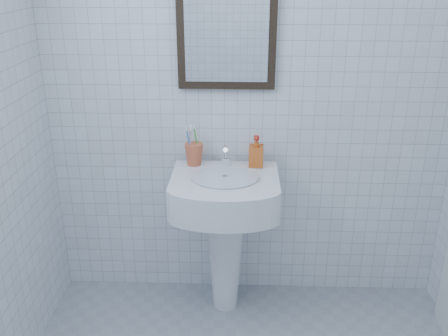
{
  "coord_description": "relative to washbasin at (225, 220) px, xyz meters",
  "views": [
    {
      "loc": [
        -0.04,
        -1.38,
        1.85
      ],
      "look_at": [
        -0.13,
        0.86,
        0.92
      ],
      "focal_mm": 40.0,
      "sensor_mm": 36.0,
      "label": 1
    }
  ],
  "objects": [
    {
      "name": "faucet",
      "position": [
        0.0,
        0.1,
        0.32
      ],
      "size": [
        0.05,
        0.11,
        0.12
      ],
      "color": "white",
      "rests_on": "washbasin"
    },
    {
      "name": "soap_dispenser",
      "position": [
        0.16,
        0.11,
        0.36
      ],
      "size": [
        0.08,
        0.08,
        0.17
      ],
      "primitive_type": "imported",
      "rotation": [
        0.0,
        0.0,
        -0.06
      ],
      "color": "red",
      "rests_on": "washbasin"
    },
    {
      "name": "washbasin",
      "position": [
        0.0,
        0.0,
        0.0
      ],
      "size": [
        0.55,
        0.4,
        0.85
      ],
      "color": "white",
      "rests_on": "ground"
    },
    {
      "name": "wall_back",
      "position": [
        0.13,
        0.21,
        0.68
      ],
      "size": [
        2.2,
        0.02,
        2.5
      ],
      "primitive_type": "cube",
      "color": "silver",
      "rests_on": "ground"
    },
    {
      "name": "wall_mirror",
      "position": [
        0.0,
        0.19,
        0.98
      ],
      "size": [
        0.5,
        0.04,
        0.62
      ],
      "color": "black",
      "rests_on": "wall_back"
    },
    {
      "name": "toothbrush_cup",
      "position": [
        -0.17,
        0.12,
        0.33
      ],
      "size": [
        0.12,
        0.12,
        0.12
      ],
      "primitive_type": null,
      "rotation": [
        0.0,
        0.0,
        0.3
      ],
      "color": "#C65733",
      "rests_on": "washbasin"
    }
  ]
}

